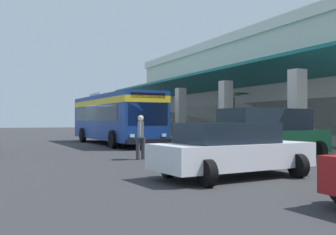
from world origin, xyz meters
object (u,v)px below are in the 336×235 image
(parked_sedan_white, at_px, (231,150))
(pedestrian, at_px, (141,134))
(potted_palm, at_px, (233,132))
(transit_bus, at_px, (114,115))
(parked_suv_green, at_px, (266,134))

(parked_sedan_white, bearing_deg, pedestrian, -175.67)
(pedestrian, distance_m, potted_palm, 8.70)
(transit_bus, relative_size, pedestrian, 6.49)
(parked_suv_green, relative_size, potted_palm, 1.55)
(pedestrian, height_order, potted_palm, potted_palm)
(parked_suv_green, height_order, parked_sedan_white, parked_suv_green)
(parked_sedan_white, relative_size, potted_palm, 1.44)
(parked_suv_green, relative_size, pedestrian, 2.83)
(parked_suv_green, bearing_deg, pedestrian, -122.02)
(parked_sedan_white, xyz_separation_m, potted_palm, (-10.19, 6.99, 0.14))
(transit_bus, relative_size, potted_palm, 3.56)
(parked_suv_green, xyz_separation_m, pedestrian, (-2.55, -4.08, -0.03))
(pedestrian, bearing_deg, potted_palm, 121.43)
(parked_suv_green, distance_m, parked_sedan_white, 4.80)
(transit_bus, bearing_deg, parked_sedan_white, -5.88)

